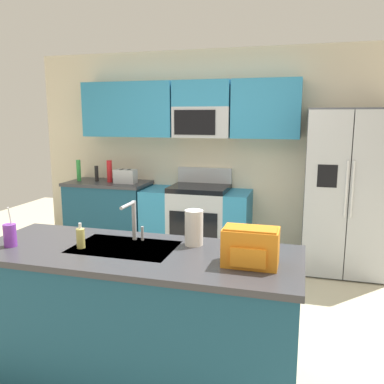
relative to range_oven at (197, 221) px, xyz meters
The scene contains 15 objects.
ground_plane 1.88m from the range_oven, 81.09° to the right, with size 9.00×9.00×0.00m, color beige.
kitchen_wall_unit 1.08m from the range_oven, 63.50° to the left, with size 5.20×0.43×2.60m.
back_counter 1.23m from the range_oven, behind, with size 1.10×0.63×0.90m.
range_oven is the anchor object (origin of this frame).
refrigerator 1.83m from the range_oven, ahead, with size 0.90×0.76×1.85m.
island_counter 2.54m from the range_oven, 84.02° to the right, with size 2.13×0.81×0.90m.
toaster 1.10m from the range_oven, behind, with size 0.28×0.16×0.18m.
pepper_mill 1.51m from the range_oven, behind, with size 0.05×0.05×0.21m, color black.
bottle_green 1.75m from the range_oven, behind, with size 0.06×0.06×0.29m, color green.
bottle_red 1.34m from the range_oven, behind, with size 0.07×0.07×0.29m, color red.
sink_faucet 2.42m from the range_oven, 85.81° to the right, with size 0.08×0.21×0.28m.
drink_cup_purple 2.78m from the range_oven, 102.13° to the right, with size 0.08×0.08×0.27m.
soap_dispenser 2.63m from the range_oven, 92.27° to the right, with size 0.06×0.06×0.17m.
paper_towel_roll 2.45m from the range_oven, 75.39° to the right, with size 0.12×0.12×0.24m, color white.
backpack 2.84m from the range_oven, 68.47° to the right, with size 0.32×0.22×0.23m.
Camera 1 is at (1.01, -3.02, 1.75)m, focal length 37.54 mm.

